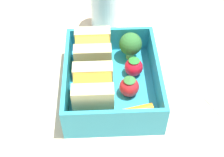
% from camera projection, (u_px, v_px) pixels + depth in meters
% --- Properties ---
extents(ground_plane, '(1.20, 1.20, 0.02)m').
position_uv_depth(ground_plane, '(112.00, 94.00, 0.52)').
color(ground_plane, beige).
extents(bento_tray, '(0.18, 0.15, 0.01)m').
position_uv_depth(bento_tray, '(112.00, 87.00, 0.51)').
color(bento_tray, '#2D9FC0').
rests_on(bento_tray, ground_plane).
extents(bento_rim, '(0.18, 0.15, 0.05)m').
position_uv_depth(bento_rim, '(112.00, 75.00, 0.49)').
color(bento_rim, '#2D9FC0').
rests_on(bento_rim, bento_tray).
extents(sandwich_left, '(0.06, 0.06, 0.06)m').
position_uv_depth(sandwich_left, '(93.00, 92.00, 0.45)').
color(sandwich_left, beige).
rests_on(sandwich_left, bento_tray).
extents(sandwich_center_left, '(0.06, 0.06, 0.06)m').
position_uv_depth(sandwich_center_left, '(93.00, 54.00, 0.51)').
color(sandwich_center_left, '#E1C585').
rests_on(sandwich_center_left, bento_tray).
extents(carrot_stick_far_left, '(0.02, 0.05, 0.02)m').
position_uv_depth(carrot_stick_far_left, '(138.00, 111.00, 0.46)').
color(carrot_stick_far_left, orange).
rests_on(carrot_stick_far_left, bento_tray).
extents(strawberry_far_left, '(0.03, 0.03, 0.04)m').
position_uv_depth(strawberry_far_left, '(129.00, 86.00, 0.48)').
color(strawberry_far_left, red).
rests_on(strawberry_far_left, bento_tray).
extents(strawberry_left, '(0.03, 0.03, 0.04)m').
position_uv_depth(strawberry_left, '(134.00, 67.00, 0.51)').
color(strawberry_left, red).
rests_on(strawberry_left, bento_tray).
extents(broccoli_floret, '(0.04, 0.04, 0.05)m').
position_uv_depth(broccoli_floret, '(130.00, 44.00, 0.52)').
color(broccoli_floret, '#8FBB64').
rests_on(broccoli_floret, bento_tray).
extents(drinking_glass, '(0.05, 0.05, 0.10)m').
position_uv_depth(drinking_glass, '(104.00, 5.00, 0.59)').
color(drinking_glass, silver).
rests_on(drinking_glass, ground_plane).
extents(folded_napkin, '(0.17, 0.14, 0.00)m').
position_uv_depth(folded_napkin, '(213.00, 77.00, 0.53)').
color(folded_napkin, white).
rests_on(folded_napkin, ground_plane).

